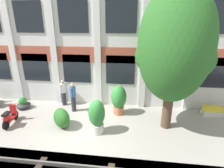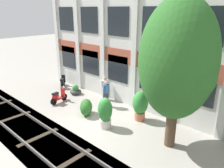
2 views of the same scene
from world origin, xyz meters
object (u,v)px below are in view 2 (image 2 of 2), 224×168
Objects in this scene: potted_plant_glazed_jar at (140,104)px; potted_plant_ribbed_drum at (105,112)px; scooter_near_curb at (58,97)px; resident_by_doorway at (106,93)px; topiary_hedge at (86,107)px; potted_plant_wide_bowl at (76,91)px; broadleaf_tree at (177,63)px; resident_watching_tracks at (105,87)px; scooter_second_parked at (63,82)px.

potted_plant_ribbed_drum is (-0.84, -1.88, -0.05)m from potted_plant_glazed_jar.
scooter_near_curb is 0.81× the size of resident_by_doorway.
resident_by_doorway is 1.71m from topiary_hedge.
scooter_near_curb is (-5.29, -1.78, -0.51)m from potted_plant_glazed_jar.
potted_plant_ribbed_drum reaches higher than scooter_near_curb.
potted_plant_wide_bowl is 0.50× the size of potted_plant_ribbed_drum.
broadleaf_tree is 3.99× the size of resident_watching_tracks.
resident_watching_tracks is at bearing 163.52° from broadleaf_tree.
scooter_near_curb is at bearing -176.90° from topiary_hedge.
scooter_second_parked is (-1.86, 0.18, 0.18)m from potted_plant_wide_bowl.
potted_plant_ribbed_drum is (4.87, -1.87, 0.64)m from potted_plant_wide_bowl.
topiary_hedge is at bearing -172.97° from broadleaf_tree.
potted_plant_ribbed_drum is (-3.24, -0.87, -2.94)m from broadleaf_tree.
resident_watching_tracks is (-5.85, 1.73, -2.97)m from broadleaf_tree.
scooter_near_curb is at bearing 178.62° from potted_plant_ribbed_drum.
potted_plant_wide_bowl is 1.88m from scooter_second_parked.
resident_watching_tracks is 1.44× the size of topiary_hedge.
potted_plant_ribbed_drum is 1.87m from topiary_hedge.
resident_watching_tracks is at bearing 17.99° from potted_plant_wide_bowl.
scooter_near_curb is at bearing -76.50° from potted_plant_wide_bowl.
potted_plant_ribbed_drum is at bearing 130.14° from resident_by_doorway.
potted_plant_wide_bowl is (-8.12, 1.00, -3.58)m from broadleaf_tree.
broadleaf_tree is 6.13× the size of scooter_second_parked.
topiary_hedge is at bearing -154.33° from scooter_second_parked.
potted_plant_glazed_jar is 1.59× the size of scooter_second_parked.
potted_plant_glazed_jar is 5.75m from potted_plant_wide_bowl.
resident_watching_tracks is at bearing -44.73° from scooter_near_curb.
scooter_near_curb is 1.22× the size of topiary_hedge.
broadleaf_tree reaches higher than resident_watching_tracks.
broadleaf_tree is 5.89m from resident_by_doorway.
topiary_hedge is (-2.64, -1.63, -0.48)m from potted_plant_glazed_jar.
scooter_second_parked reaches higher than topiary_hedge.
potted_plant_wide_bowl is (-5.71, -0.01, -0.69)m from potted_plant_glazed_jar.
potted_plant_ribbed_drum reaches higher than potted_plant_wide_bowl.
resident_by_doorway is at bearing 179.69° from potted_plant_glazed_jar.
scooter_second_parked reaches higher than potted_plant_wide_bowl.
potted_plant_wide_bowl is at bearing 173.00° from broadleaf_tree.
scooter_near_curb reaches higher than potted_plant_wide_bowl.
potted_plant_glazed_jar is 2.06m from potted_plant_ribbed_drum.
resident_by_doorway reaches higher than resident_watching_tracks.
potted_plant_glazed_jar is 1.49× the size of topiary_hedge.
potted_plant_glazed_jar is 3.14m from topiary_hedge.
potted_plant_wide_bowl is 2.46m from resident_watching_tracks.
scooter_second_parked is at bearing 41.19° from scooter_near_curb.
potted_plant_glazed_jar reaches higher than scooter_near_curb.
scooter_near_curb is at bearing -174.68° from scooter_second_parked.
scooter_near_curb and scooter_second_parked have the same top height.
resident_watching_tracks reaches higher than topiary_hedge.
broadleaf_tree is 7.84× the size of potted_plant_wide_bowl.
scooter_near_curb is (0.42, -1.76, 0.18)m from potted_plant_wide_bowl.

